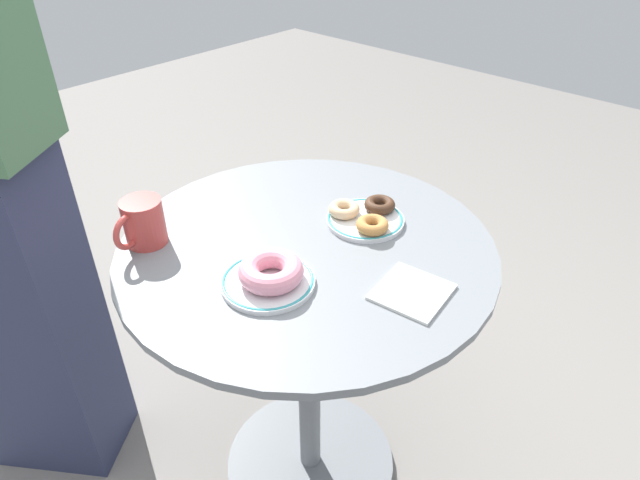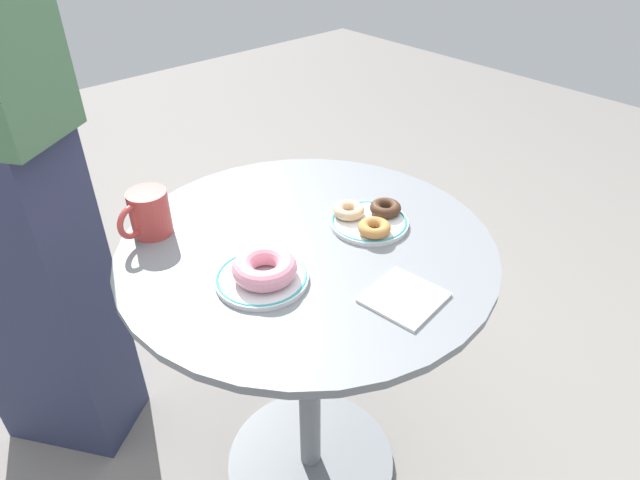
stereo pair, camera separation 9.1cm
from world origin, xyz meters
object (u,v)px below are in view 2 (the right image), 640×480
(donut_glazed, at_px, (349,210))
(plate_left, at_px, (262,278))
(cafe_table, at_px, (309,338))
(donut_chocolate, at_px, (385,208))
(donut_old_fashioned, at_px, (374,228))
(donut_pink_frosted, at_px, (265,268))
(plate_right, at_px, (369,222))
(coffee_mug, at_px, (148,214))
(paper_napkin, at_px, (404,297))

(donut_glazed, bearing_deg, plate_left, -170.61)
(cafe_table, height_order, donut_chocolate, donut_chocolate)
(plate_left, height_order, donut_old_fashioned, donut_old_fashioned)
(plate_left, bearing_deg, donut_pink_frosted, -56.86)
(plate_right, xyz_separation_m, donut_pink_frosted, (-0.28, -0.01, 0.03))
(plate_left, distance_m, coffee_mug, 0.30)
(cafe_table, xyz_separation_m, donut_chocolate, (0.19, -0.04, 0.29))
(cafe_table, distance_m, plate_right, 0.31)
(paper_napkin, bearing_deg, donut_pink_frosted, 126.87)
(donut_old_fashioned, relative_size, paper_napkin, 0.54)
(cafe_table, relative_size, plate_right, 4.59)
(plate_right, height_order, donut_old_fashioned, donut_old_fashioned)
(paper_napkin, distance_m, coffee_mug, 0.55)
(plate_right, bearing_deg, paper_napkin, -121.58)
(cafe_table, distance_m, donut_glazed, 0.32)
(donut_glazed, bearing_deg, donut_pink_frosted, -169.28)
(cafe_table, height_order, plate_right, plate_right)
(cafe_table, height_order, donut_glazed, donut_glazed)
(plate_left, height_order, paper_napkin, plate_left)
(plate_left, xyz_separation_m, coffee_mug, (-0.08, 0.28, 0.04))
(plate_left, distance_m, donut_glazed, 0.27)
(plate_right, relative_size, coffee_mug, 1.37)
(cafe_table, distance_m, donut_chocolate, 0.35)
(donut_old_fashioned, bearing_deg, coffee_mug, 136.30)
(plate_left, height_order, donut_chocolate, donut_chocolate)
(donut_chocolate, bearing_deg, donut_pink_frosted, -179.26)
(plate_left, bearing_deg, plate_right, 0.03)
(plate_right, bearing_deg, donut_old_fashioned, -124.55)
(donut_chocolate, xyz_separation_m, coffee_mug, (-0.41, 0.28, 0.03))
(donut_old_fashioned, bearing_deg, cafe_table, 146.48)
(donut_chocolate, distance_m, donut_old_fashioned, 0.08)
(plate_left, xyz_separation_m, donut_glazed, (0.27, 0.04, 0.02))
(paper_napkin, relative_size, coffee_mug, 1.02)
(donut_chocolate, bearing_deg, plate_left, 179.76)
(donut_old_fashioned, height_order, coffee_mug, coffee_mug)
(cafe_table, bearing_deg, coffee_mug, 131.98)
(plate_right, bearing_deg, donut_glazed, 112.84)
(plate_left, relative_size, plate_right, 1.04)
(plate_left, distance_m, donut_old_fashioned, 0.26)
(plate_left, distance_m, donut_pink_frosted, 0.03)
(donut_chocolate, relative_size, donut_glazed, 1.00)
(plate_right, relative_size, donut_old_fashioned, 2.47)
(plate_left, relative_size, donut_glazed, 2.56)
(plate_right, distance_m, donut_chocolate, 0.05)
(plate_right, relative_size, donut_chocolate, 2.47)
(cafe_table, bearing_deg, donut_pink_frosted, -162.76)
(donut_pink_frosted, bearing_deg, plate_left, 123.14)
(plate_left, height_order, coffee_mug, coffee_mug)
(donut_old_fashioned, bearing_deg, donut_chocolate, 26.78)
(cafe_table, distance_m, donut_pink_frosted, 0.34)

